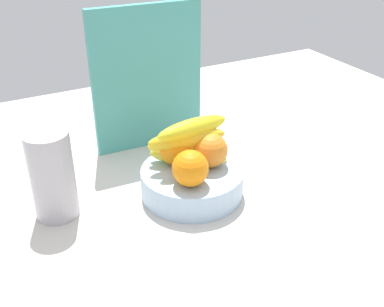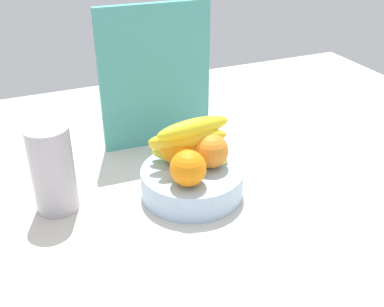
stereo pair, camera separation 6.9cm
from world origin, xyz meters
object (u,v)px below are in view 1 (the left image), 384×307
Objects in this scene: orange_center at (176,148)px; banana_bunch at (188,142)px; fruit_bowl at (192,182)px; cutting_board at (148,79)px; orange_front_left at (190,168)px; orange_front_right at (210,150)px; thermos_tumbler at (52,175)px.

banana_bunch is at bearing -29.34° from orange_center.
cutting_board reaches higher than fruit_bowl.
banana_bunch reaches higher than orange_center.
cutting_board is (1.19, 25.83, 14.96)cm from fruit_bowl.
cutting_board is at bearing 88.40° from banana_bunch.
banana_bunch is (0.54, 2.83, 8.34)cm from fruit_bowl.
orange_front_left is at bearing -121.14° from fruit_bowl.
orange_center is (-1.78, 4.13, 6.79)cm from fruit_bowl.
cutting_board is (2.97, 21.70, 8.17)cm from orange_center.
fruit_bowl is 1.19× the size of banana_bunch.
orange_front_left and orange_center have the same top height.
orange_center is at bearing -95.30° from cutting_board.
orange_front_right is 27.41cm from cutting_board.
fruit_bowl is 2.96× the size of orange_front_left.
orange_center is 23.37cm from cutting_board.
orange_front_left is 1.00× the size of orange_center.
cutting_board reaches higher than thermos_tumbler.
orange_front_left is (-2.91, -4.81, 6.79)cm from fruit_bowl.
orange_front_left is at bearing -114.32° from banana_bunch.
thermos_tumbler reaches higher than orange_front_left.
orange_front_left is 9.01cm from orange_center.
fruit_bowl is 8.08cm from orange_front_right.
thermos_tumbler reaches higher than orange_center.
thermos_tumbler is (-26.16, 2.11, -0.49)cm from orange_center.
fruit_bowl is 8.81cm from orange_front_left.
fruit_bowl is 2.96× the size of orange_front_right.
fruit_bowl is at bearing 58.86° from orange_front_left.
thermos_tumbler is (-27.95, 6.25, 6.30)cm from fruit_bowl.
orange_front_left is 0.40× the size of thermos_tumbler.
banana_bunch is (-3.82, 2.97, 1.55)cm from orange_front_right.
fruit_bowl is 2.96× the size of orange_center.
cutting_board is (0.64, 23.01, 6.62)cm from banana_bunch.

